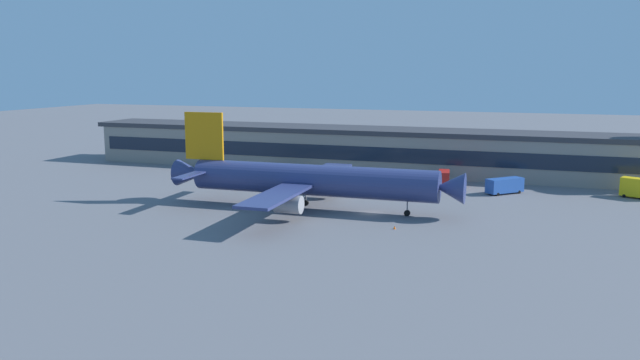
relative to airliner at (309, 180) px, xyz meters
name	(u,v)px	position (x,y,z in m)	size (l,w,h in m)	color
ground_plane	(370,213)	(12.01, 0.43, -5.63)	(600.00, 600.00, 0.00)	slate
terminal_building	(420,152)	(12.01, 48.83, 0.01)	(184.34, 16.24, 11.23)	gray
airliner	(309,180)	(0.00, 0.00, 0.00)	(57.30, 48.75, 17.96)	navy
catering_truck	(639,187)	(60.71, 32.20, -3.34)	(7.64, 5.27, 4.15)	yellow
stair_truck	(444,178)	(20.70, 32.75, -3.65)	(3.22, 6.28, 3.55)	red
belt_loader	(283,170)	(-19.99, 35.11, -4.47)	(6.52, 4.99, 1.95)	black
follow_me_car	(209,166)	(-41.48, 35.80, -4.54)	(4.76, 3.87, 1.85)	white
fuel_truck	(504,185)	(34.17, 27.98, -3.74)	(7.89, 7.95, 3.35)	#2651A5
pushback_tractor	(313,176)	(-10.01, 29.56, -4.58)	(2.78, 4.89, 1.75)	black
baggage_tug	(249,173)	(-26.30, 28.85, -4.54)	(3.73, 2.32, 1.85)	gray
traffic_cone_0	(394,227)	(18.94, -9.80, -5.34)	(0.46, 0.46, 0.57)	#F2590C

